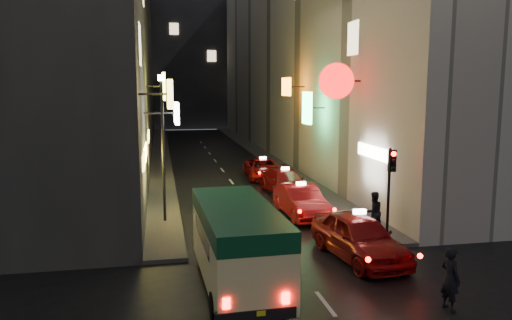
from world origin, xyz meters
TOP-DOWN VIEW (x-y plane):
  - building_left at (-8.00, 33.99)m, footprint 7.53×52.00m
  - building_right at (8.00, 33.99)m, footprint 8.01×52.00m
  - building_far at (0.00, 66.00)m, footprint 30.00×10.00m
  - sidewalk_left at (-4.25, 34.00)m, footprint 1.50×52.00m
  - sidewalk_right at (4.25, 34.00)m, footprint 1.50×52.00m
  - minibus at (-2.20, 5.51)m, footprint 2.19×5.84m
  - taxi_near at (2.29, 7.23)m, footprint 3.10×6.05m
  - taxi_second at (1.92, 13.08)m, footprint 2.36×5.36m
  - taxi_third at (2.41, 17.88)m, footprint 2.52×5.10m
  - taxi_far at (2.16, 22.68)m, footprint 2.13×4.70m
  - pedestrian_crossing at (3.12, 3.04)m, footprint 0.53×0.71m
  - pedestrian_sidewalk at (3.92, 9.69)m, footprint 0.75×0.53m
  - traffic_light at (4.00, 8.47)m, footprint 0.26×0.43m
  - lamp_post at (-4.20, 13.00)m, footprint 0.28×0.28m

SIDE VIEW (x-z plane):
  - sidewalk_left at x=-4.25m, z-range 0.00..0.15m
  - sidewalk_right at x=4.25m, z-range 0.00..0.15m
  - taxi_far at x=2.16m, z-range -0.08..1.55m
  - taxi_third at x=2.41m, z-range -0.08..1.65m
  - taxi_second at x=1.92m, z-range -0.08..1.77m
  - taxi_near at x=2.29m, z-range -0.08..1.93m
  - pedestrian_crossing at x=3.12m, z-range 0.00..1.95m
  - pedestrian_sidewalk at x=3.92m, z-range 0.15..1.99m
  - minibus at x=-2.20m, z-range 0.33..2.82m
  - traffic_light at x=4.00m, z-range 0.94..4.44m
  - lamp_post at x=-4.20m, z-range 0.61..6.84m
  - building_left at x=-8.00m, z-range 0.00..18.00m
  - building_right at x=8.00m, z-range 0.00..18.00m
  - building_far at x=0.00m, z-range 0.00..22.00m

